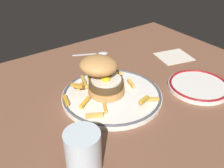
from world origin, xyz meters
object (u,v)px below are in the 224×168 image
side_plate (199,86)px  napkin (174,56)px  dinner_plate (112,95)px  burger (102,75)px  spoon (99,53)px  water_glass (83,156)px

side_plate → napkin: 21.39cm
dinner_plate → burger: size_ratio=2.06×
dinner_plate → spoon: bearing=63.7°
dinner_plate → side_plate: bearing=-25.1°
water_glass → spoon: size_ratio=0.78×
dinner_plate → napkin: 34.79cm
burger → napkin: size_ratio=1.18×
spoon → side_plate: bearing=-73.6°
water_glass → burger: bearing=47.9°
water_glass → spoon: 54.75cm
burger → spoon: 28.60cm
side_plate → dinner_plate: bearing=154.9°
water_glass → napkin: water_glass is taller
dinner_plate → napkin: bearing=12.8°
dinner_plate → burger: bearing=121.3°
dinner_plate → burger: 6.82cm
dinner_plate → spoon: dinner_plate is taller
spoon → napkin: size_ratio=1.09×
side_plate → spoon: (-11.06, 37.51, -0.48)cm
water_glass → dinner_plate: bearing=41.7°
burger → napkin: burger is taller
dinner_plate → water_glass: 26.55cm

